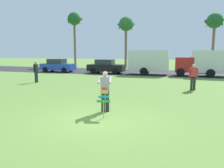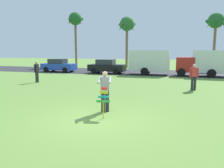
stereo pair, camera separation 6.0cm
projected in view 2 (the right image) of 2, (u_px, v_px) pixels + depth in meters
The scene contains 13 objects.
ground_plane at pixel (95, 120), 8.30m from camera, with size 120.00×120.00×0.00m, color olive.
road_strip at pixel (154, 73), 26.32m from camera, with size 120.00×8.00×0.01m, color #2D2D33.
person_kite_flyer at pixel (105, 90), 9.31m from camera, with size 0.66×0.74×1.73m.
kite_held at pixel (104, 98), 8.55m from camera, with size 0.53×0.70×1.15m.
parked_car_blue at pixel (59, 66), 27.27m from camera, with size 4.22×1.88×1.60m.
parked_car_black at pixel (107, 67), 25.44m from camera, with size 4.22×1.88×1.60m.
parked_truck_red_cab at pixel (157, 62), 23.67m from camera, with size 6.70×2.13×2.62m.
parked_truck_grey_van at pixel (224, 63), 21.76m from camera, with size 6.75×2.24×2.62m.
palm_tree_left_near at pixel (75, 21), 36.12m from camera, with size 2.58×2.71×8.82m.
palm_tree_right_near at pixel (127, 26), 32.39m from camera, with size 2.58×2.71×7.54m.
palm_tree_centre_far at pixel (216, 23), 30.12m from camera, with size 2.58×2.71×7.72m.
person_walker_near at pixel (194, 76), 14.50m from camera, with size 0.56×0.28×1.73m.
person_walker_far at pixel (37, 71), 18.02m from camera, with size 0.23×0.57×1.73m.
Camera 2 is at (2.99, -7.46, 2.58)m, focal length 35.44 mm.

